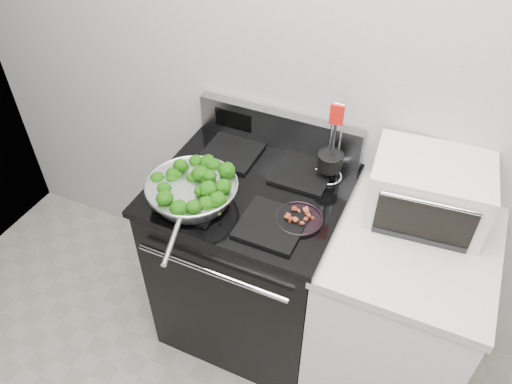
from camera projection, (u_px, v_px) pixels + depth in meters
The scene contains 8 objects.
back_wall at pixel (356, 78), 1.93m from camera, with size 4.00×0.02×2.70m, color #B5B2AB.
gas_range at pixel (251, 259), 2.38m from camera, with size 0.79×0.69×1.13m.
counter at pixel (393, 313), 2.18m from camera, with size 0.62×0.68×0.92m.
skillet at pixel (192, 191), 1.96m from camera, with size 0.37×0.57×0.08m.
broccoli_pile at pixel (192, 187), 1.95m from camera, with size 0.29×0.29×0.10m, color black, non-canonical shape.
bacon_plate at pixel (299, 217), 1.91m from camera, with size 0.19×0.19×0.04m.
utensil_holder at pixel (329, 165), 2.07m from camera, with size 0.12×0.12×0.37m.
toaster_oven at pixel (429, 190), 1.91m from camera, with size 0.46×0.37×0.25m.
Camera 1 is at (0.36, 0.01, 2.32)m, focal length 35.00 mm.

